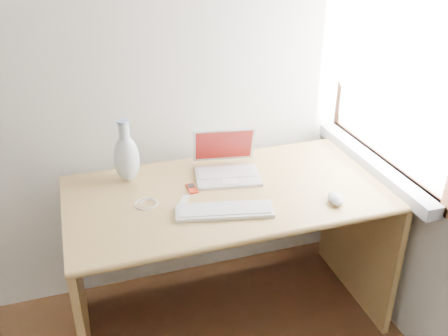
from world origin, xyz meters
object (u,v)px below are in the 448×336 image
object	(u,v)px
desk	(224,221)
laptop	(225,165)
vase	(126,157)
external_keyboard	(224,211)

from	to	relation	value
desk	laptop	size ratio (longest dim) A/B	4.46
desk	vase	xyz separation A→B (m)	(-0.42, 0.14, 0.35)
laptop	vase	size ratio (longest dim) A/B	1.09
laptop	vase	distance (m)	0.46
desk	external_keyboard	bearing A→B (deg)	-107.27
desk	laptop	distance (m)	0.28
external_keyboard	vase	world-z (taller)	vase
vase	laptop	bearing A→B (deg)	-10.29
laptop	external_keyboard	world-z (taller)	laptop
desk	vase	size ratio (longest dim) A/B	4.87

